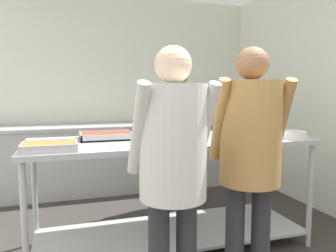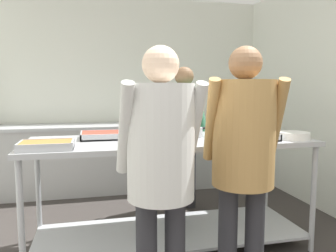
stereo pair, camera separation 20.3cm
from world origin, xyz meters
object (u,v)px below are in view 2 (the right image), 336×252
object	(u,v)px
serving_tray_greens	(106,135)
serving_tray_vegetables	(249,137)
sauce_pan	(188,132)
cook_behind_counter	(184,123)
guest_serving_right	(243,146)
serving_tray_roast	(47,145)
broccoli_bowl	(154,137)
plate_stack	(294,136)
guest_serving_left	(161,155)
water_bottle	(177,114)

from	to	relation	value
serving_tray_greens	serving_tray_vegetables	bearing A→B (deg)	-18.03
serving_tray_greens	sauce_pan	world-z (taller)	sauce_pan
cook_behind_counter	guest_serving_right	bearing A→B (deg)	-92.37
serving_tray_greens	serving_tray_roast	bearing A→B (deg)	-134.85
broccoli_bowl	plate_stack	bearing A→B (deg)	-5.47
serving_tray_vegetables	guest_serving_left	distance (m)	1.09
serving_tray_vegetables	water_bottle	size ratio (longest dim) A/B	1.48
serving_tray_roast	broccoli_bowl	distance (m)	0.80
serving_tray_greens	guest_serving_left	world-z (taller)	guest_serving_left
serving_tray_greens	serving_tray_vegetables	distance (m)	1.20
serving_tray_roast	guest_serving_right	bearing A→B (deg)	-21.32
broccoli_bowl	serving_tray_vegetables	bearing A→B (deg)	-4.79
sauce_pan	serving_tray_vegetables	size ratio (longest dim) A/B	0.91
sauce_pan	cook_behind_counter	size ratio (longest dim) A/B	0.24
serving_tray_roast	serving_tray_greens	world-z (taller)	same
serving_tray_roast	guest_serving_left	world-z (taller)	guest_serving_left
serving_tray_greens	cook_behind_counter	distance (m)	1.11
broccoli_bowl	guest_serving_right	world-z (taller)	guest_serving_right
guest_serving_right	cook_behind_counter	distance (m)	1.60
water_bottle	sauce_pan	bearing A→B (deg)	-101.61
serving_tray_greens	guest_serving_left	xyz separation A→B (m)	(0.26, -1.01, 0.01)
water_bottle	serving_tray_greens	bearing A→B (deg)	-124.00
serving_tray_greens	guest_serving_left	distance (m)	1.05
broccoli_bowl	serving_tray_vegetables	world-z (taller)	broccoli_bowl
serving_tray_greens	water_bottle	distance (m)	1.85
broccoli_bowl	guest_serving_left	world-z (taller)	guest_serving_left
serving_tray_greens	cook_behind_counter	world-z (taller)	cook_behind_counter
cook_behind_counter	plate_stack	bearing A→B (deg)	-59.71
guest_serving_left	serving_tray_vegetables	bearing A→B (deg)	36.00
sauce_pan	water_bottle	world-z (taller)	water_bottle
serving_tray_vegetables	sauce_pan	bearing A→B (deg)	148.51
serving_tray_vegetables	serving_tray_roast	bearing A→B (deg)	-177.79
broccoli_bowl	guest_serving_right	xyz separation A→B (m)	(0.46, -0.61, 0.01)
plate_stack	guest_serving_right	distance (m)	0.87
broccoli_bowl	plate_stack	world-z (taller)	broccoli_bowl
guest_serving_right	broccoli_bowl	bearing A→B (deg)	126.94
serving_tray_vegetables	guest_serving_right	bearing A→B (deg)	-120.54
serving_tray_greens	serving_tray_vegetables	size ratio (longest dim) A/B	1.00
broccoli_bowl	sauce_pan	world-z (taller)	broccoli_bowl
serving_tray_greens	guest_serving_right	world-z (taller)	guest_serving_right
plate_stack	serving_tray_greens	bearing A→B (deg)	164.67
serving_tray_vegetables	guest_serving_left	bearing A→B (deg)	-144.00
plate_stack	guest_serving_right	size ratio (longest dim) A/B	0.17
guest_serving_left	guest_serving_right	world-z (taller)	guest_serving_right
serving_tray_roast	serving_tray_greens	xyz separation A→B (m)	(0.43, 0.43, 0.00)
serving_tray_vegetables	plate_stack	distance (m)	0.38
serving_tray_greens	broccoli_bowl	distance (m)	0.47
guest_serving_right	sauce_pan	bearing A→B (deg)	98.22
sauce_pan	plate_stack	size ratio (longest dim) A/B	1.46
serving_tray_greens	plate_stack	bearing A→B (deg)	-15.33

